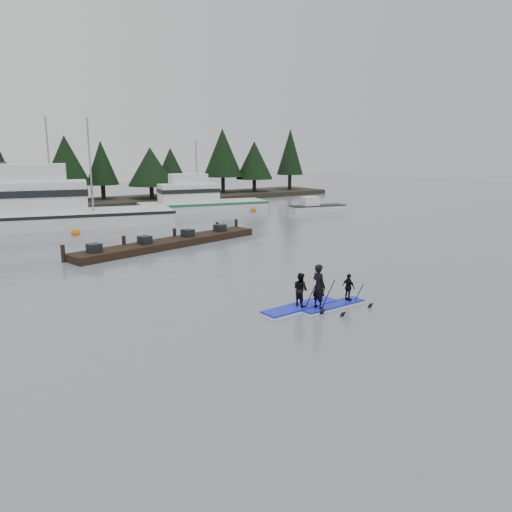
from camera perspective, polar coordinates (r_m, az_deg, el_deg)
ground at (r=20.69m, az=9.79°, el=-5.86°), size 160.00×160.00×0.00m
far_shore at (r=57.78m, az=-21.41°, el=5.40°), size 70.00×8.00×0.60m
treeline at (r=57.81m, az=-21.39°, el=5.10°), size 60.00×4.00×8.00m
fishing_boat_large at (r=43.95m, az=-21.68°, el=4.04°), size 17.89×9.24×9.78m
fishing_boat_medium at (r=51.31m, az=-6.42°, el=5.67°), size 13.28×6.38×7.85m
skiff at (r=51.34m, az=7.04°, el=5.43°), size 5.96×3.05×0.67m
floating_dock at (r=33.32m, az=-9.75°, el=1.47°), size 13.96×4.71×0.46m
buoy_b at (r=39.60m, az=-19.92°, el=2.27°), size 0.62×0.62×0.62m
buoy_c at (r=51.24m, az=-0.29°, el=5.13°), size 0.59×0.59×0.59m
paddleboard_solo at (r=20.23m, az=5.09°, el=-4.70°), size 3.52×1.17×1.90m
paddleboard_duo at (r=20.43m, az=8.37°, el=-4.00°), size 3.05×1.08×2.41m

